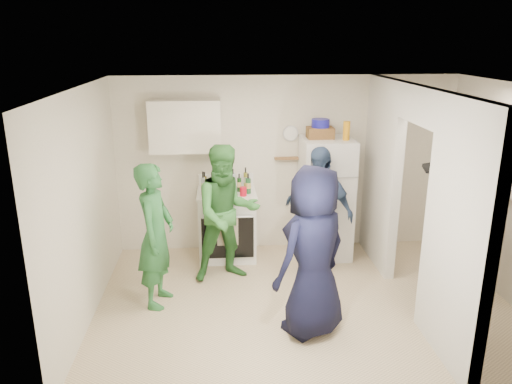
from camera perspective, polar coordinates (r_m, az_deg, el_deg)
floor at (r=6.05m, az=5.45°, el=-12.42°), size 4.80×4.80×0.00m
wall_back at (r=7.15m, az=3.47°, el=3.18°), size 4.80×0.00×4.80m
wall_front at (r=4.00m, az=10.04°, el=-8.77°), size 4.80×0.00×4.80m
wall_left at (r=5.64m, az=-18.96°, el=-1.63°), size 0.00×3.40×3.40m
ceiling at (r=5.28m, az=6.23°, el=11.88°), size 4.80×4.80×0.00m
partition_pier_back at (r=6.85m, az=14.15°, el=2.06°), size 0.12×1.20×2.50m
partition_pier_front at (r=4.92m, az=22.03°, el=-4.72°), size 0.12×1.20×2.50m
partition_header at (r=5.64m, az=18.40°, el=9.41°), size 0.12×1.00×0.40m
stove at (r=7.00m, az=-3.31°, el=-3.73°), size 0.81×0.67×0.96m
upper_cabinet at (r=6.80m, az=-8.10°, el=7.48°), size 0.95×0.34×0.70m
fridge at (r=7.01m, az=7.94°, el=-0.73°), size 0.69×0.67×1.68m
wicker_basket at (r=6.81m, az=7.34°, el=6.73°), size 0.35×0.25×0.15m
blue_bowl at (r=6.79m, az=7.38°, el=7.81°), size 0.24×0.24×0.11m
yellow_cup_stack_top at (r=6.73m, az=10.30°, el=6.91°), size 0.09×0.09×0.25m
wall_clock at (r=7.04m, az=3.97°, el=6.70°), size 0.22×0.02×0.22m
spice_shelf at (r=7.08m, az=3.54°, el=3.87°), size 0.35×0.08×0.03m
nook_window at (r=6.46m, az=26.91°, el=3.44°), size 0.03×0.70×0.80m
nook_window_frame at (r=6.45m, az=26.79°, el=3.44°), size 0.04×0.76×0.86m
nook_valance at (r=6.38m, az=27.02°, el=6.49°), size 0.04×0.82×0.18m
yellow_cup_stack_stove at (r=6.60m, az=-4.41°, el=0.48°), size 0.09×0.09×0.25m
red_cup at (r=6.65m, az=-1.46°, el=0.06°), size 0.09×0.09×0.12m
person_green_left at (r=5.77m, az=-11.38°, el=-4.90°), size 0.52×0.68×1.68m
person_green_center at (r=6.25m, az=-3.35°, el=-2.48°), size 0.98×0.85×1.75m
person_denim at (r=6.53m, az=7.11°, el=-2.05°), size 1.01×0.97×1.69m
person_navy at (r=5.12m, az=6.56°, el=-6.85°), size 1.05×0.98×1.81m
person_nook at (r=6.18m, az=20.88°, el=-3.59°), size 1.22×1.34×1.81m
bottle_a at (r=6.93m, az=-5.89°, el=1.28°), size 0.06×0.06×0.25m
bottle_b at (r=6.73m, az=-5.03°, el=1.04°), size 0.06×0.06×0.30m
bottle_c at (r=6.93m, az=-4.02°, el=1.63°), size 0.07×0.07×0.33m
bottle_d at (r=6.74m, az=-3.29°, el=1.04°), size 0.06×0.06×0.29m
bottle_e at (r=6.98m, az=-2.68°, el=1.56°), size 0.08×0.08×0.27m
bottle_f at (r=6.82m, az=-1.94°, el=1.08°), size 0.06×0.06×0.25m
bottle_g at (r=6.97m, az=-1.19°, el=1.64°), size 0.06×0.06×0.30m
bottle_h at (r=6.67m, az=-6.06°, el=0.97°), size 0.06×0.06×0.33m
bottle_i at (r=6.90m, az=-3.10°, el=1.28°), size 0.06×0.06×0.25m
bottle_j at (r=6.73m, az=-0.90°, el=0.99°), size 0.07×0.07×0.28m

